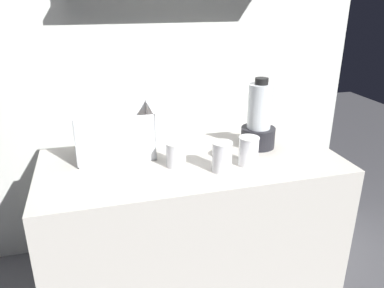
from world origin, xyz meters
TOP-DOWN VIEW (x-y plane):
  - counter at (0.00, 0.00)m, footprint 1.40×0.64m
  - back_wall_unit at (-0.00, 0.77)m, footprint 2.60×0.24m
  - carrot_display_bin at (-0.34, 0.16)m, footprint 0.36×0.24m
  - blender_pitcher at (0.37, 0.07)m, footprint 0.17×0.17m
  - juice_cup_orange_far_left at (-0.09, -0.05)m, footprint 0.09×0.09m
  - juice_cup_mango_left at (0.09, -0.15)m, footprint 0.09×0.09m
  - juice_cup_carrot_middle at (0.23, -0.12)m, footprint 0.09×0.09m

SIDE VIEW (x-z plane):
  - counter at x=0.00m, z-range 0.00..0.90m
  - juice_cup_orange_far_left at x=-0.09m, z-range 0.89..1.01m
  - juice_cup_mango_left at x=0.09m, z-range 0.89..1.03m
  - juice_cup_carrot_middle at x=0.23m, z-range 0.90..1.03m
  - carrot_display_bin at x=-0.34m, z-range 0.86..1.09m
  - blender_pitcher at x=0.37m, z-range 0.86..1.21m
  - back_wall_unit at x=0.00m, z-range 0.01..2.51m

